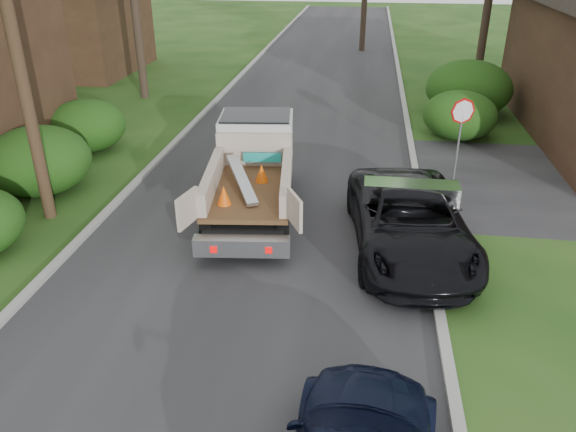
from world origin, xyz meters
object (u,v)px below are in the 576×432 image
(utility_pole, at_px, (7,6))
(house_left_far, at_px, (64,11))
(black_pickup, at_px, (409,221))
(stop_sign, at_px, (461,122))
(flatbed_truck, at_px, (254,161))

(utility_pole, bearing_deg, house_left_far, 115.23)
(utility_pole, xyz_separation_m, black_pickup, (9.08, -0.48, -4.42))
(house_left_far, bearing_deg, stop_sign, -34.81)
(flatbed_truck, xyz_separation_m, black_pickup, (4.02, -2.24, -0.40))
(house_left_far, distance_m, flatbed_truck, 20.19)
(stop_sign, height_order, house_left_far, house_left_far)
(house_left_far, relative_size, black_pickup, 1.40)
(black_pickup, bearing_deg, stop_sign, 64.01)
(house_left_far, height_order, flatbed_truck, house_left_far)
(stop_sign, relative_size, utility_pole, 0.25)
(utility_pole, distance_m, flatbed_truck, 6.70)
(stop_sign, xyz_separation_m, utility_pole, (-10.68, -4.02, 3.40))
(flatbed_truck, distance_m, black_pickup, 4.62)
(flatbed_truck, bearing_deg, house_left_far, 124.12)
(stop_sign, distance_m, utility_pole, 11.91)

